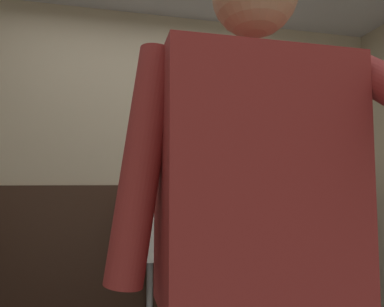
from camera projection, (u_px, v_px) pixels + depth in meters
The scene contains 6 objects.
wall_back at pixel (147, 164), 2.98m from camera, with size 4.83×0.12×2.57m, color beige.
wainscot_band_back at pixel (147, 253), 2.85m from camera, with size 4.23×0.03×1.10m, color #382319.
urinal_left at pixel (151, 227), 2.73m from camera, with size 0.40×0.34×1.24m.
urinal_middle at pixel (242, 225), 2.90m from camera, with size 0.40×0.34×1.24m.
privacy_divider_panel at pixel (200, 205), 2.76m from camera, with size 0.04×0.40×0.90m, color #4C4C51.
person at pixel (259, 223), 0.86m from camera, with size 0.70×0.60×1.74m.
Camera 1 is at (-0.31, -1.41, 1.13)m, focal length 32.89 mm.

